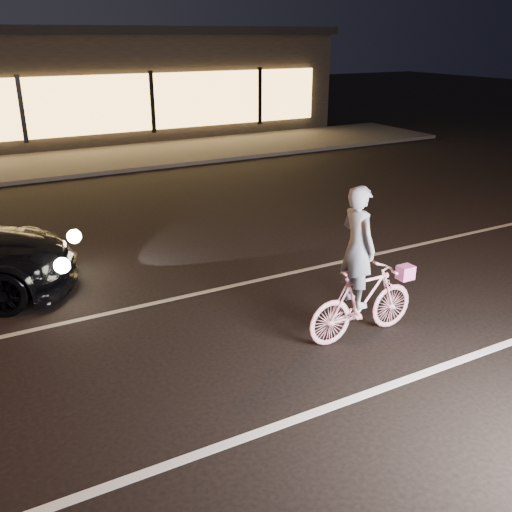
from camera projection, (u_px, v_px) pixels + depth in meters
ground at (207, 364)px, 7.27m from camera, size 90.00×90.00×0.00m
lane_stripe_near at (265, 430)px, 6.04m from camera, size 60.00×0.12×0.01m
lane_stripe_far at (155, 303)px, 8.90m from camera, size 60.00×0.10×0.01m
sidewalk at (37, 166)px, 17.87m from camera, size 30.00×4.00×0.12m
storefront at (4, 83)px, 21.98m from camera, size 25.40×8.42×4.20m
cyclist at (361, 286)px, 7.65m from camera, size 1.72×0.59×2.17m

